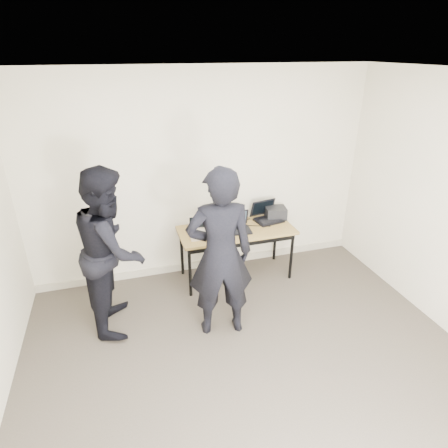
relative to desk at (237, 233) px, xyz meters
name	(u,v)px	position (x,y,z in m)	size (l,w,h in m)	color
room	(271,264)	(-0.35, -1.87, 0.69)	(4.60, 4.60, 2.80)	#443D34
desk	(237,233)	(0.00, 0.00, 0.00)	(1.50, 0.66, 0.72)	olive
laptop_beige	(201,232)	(-0.49, -0.02, 0.11)	(0.30, 0.30, 0.23)	#C0B39A
laptop_center	(238,226)	(0.01, -0.01, 0.11)	(0.34, 0.33, 0.24)	black
laptop_right	(266,216)	(0.49, 0.17, 0.12)	(0.41, 0.40, 0.26)	black
leather_satchel	(219,215)	(-0.18, 0.23, 0.19)	(0.38, 0.22, 0.25)	brown
tissue	(221,204)	(-0.15, 0.23, 0.34)	(0.13, 0.10, 0.08)	white
equipment_box	(276,213)	(0.63, 0.19, 0.14)	(0.27, 0.23, 0.16)	black
power_brick	(224,236)	(-0.22, -0.17, 0.08)	(0.09, 0.06, 0.03)	black
cables	(233,229)	(-0.05, 0.01, 0.06)	(1.02, 0.46, 0.01)	black
person_typist	(220,255)	(-0.50, -0.95, 0.28)	(0.69, 0.45, 1.89)	black
person_observer	(111,250)	(-1.56, -0.46, 0.26)	(0.89, 0.69, 1.83)	black
baseboard	(205,263)	(-0.35, 0.37, -0.61)	(4.50, 0.03, 0.10)	#B2A993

